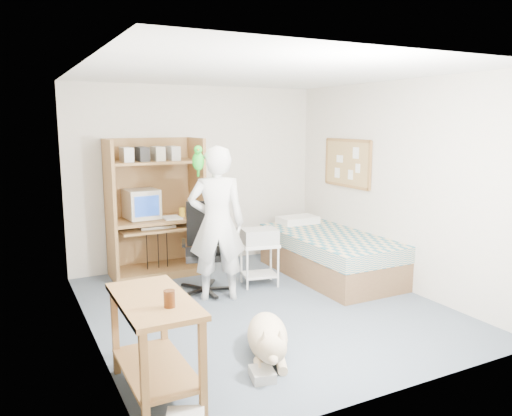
{
  "coord_description": "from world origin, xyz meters",
  "views": [
    {
      "loc": [
        -2.46,
        -4.61,
        2.02
      ],
      "look_at": [
        0.07,
        0.32,
        1.05
      ],
      "focal_mm": 35.0,
      "sensor_mm": 36.0,
      "label": 1
    }
  ],
  "objects_px": {
    "side_desk": "(155,331)",
    "person": "(217,224)",
    "printer_cart": "(259,257)",
    "bed": "(329,254)",
    "office_chair": "(205,260)",
    "dog": "(268,337)",
    "computer_hutch": "(155,213)"
  },
  "relations": [
    {
      "from": "bed",
      "to": "side_desk",
      "type": "xyz_separation_m",
      "value": [
        -2.85,
        -1.82,
        0.21
      ]
    },
    {
      "from": "person",
      "to": "dog",
      "type": "bearing_deg",
      "value": 101.98
    },
    {
      "from": "bed",
      "to": "person",
      "type": "xyz_separation_m",
      "value": [
        -1.65,
        -0.13,
        0.59
      ]
    },
    {
      "from": "bed",
      "to": "dog",
      "type": "bearing_deg",
      "value": -137.44
    },
    {
      "from": "person",
      "to": "printer_cart",
      "type": "bearing_deg",
      "value": -143.86
    },
    {
      "from": "printer_cart",
      "to": "bed",
      "type": "bearing_deg",
      "value": 7.41
    },
    {
      "from": "computer_hutch",
      "to": "office_chair",
      "type": "relative_size",
      "value": 1.7
    },
    {
      "from": "dog",
      "to": "office_chair",
      "type": "bearing_deg",
      "value": 109.02
    },
    {
      "from": "office_chair",
      "to": "printer_cart",
      "type": "distance_m",
      "value": 0.69
    },
    {
      "from": "dog",
      "to": "computer_hutch",
      "type": "bearing_deg",
      "value": 117.19
    },
    {
      "from": "computer_hutch",
      "to": "dog",
      "type": "xyz_separation_m",
      "value": [
        0.17,
        -2.8,
        -0.64
      ]
    },
    {
      "from": "bed",
      "to": "side_desk",
      "type": "distance_m",
      "value": 3.39
    },
    {
      "from": "side_desk",
      "to": "office_chair",
      "type": "bearing_deg",
      "value": 59.48
    },
    {
      "from": "side_desk",
      "to": "person",
      "type": "bearing_deg",
      "value": 54.44
    },
    {
      "from": "person",
      "to": "dog",
      "type": "xyz_separation_m",
      "value": [
        -0.18,
        -1.55,
        -0.7
      ]
    },
    {
      "from": "dog",
      "to": "printer_cart",
      "type": "xyz_separation_m",
      "value": [
        0.83,
        1.75,
        0.17
      ]
    },
    {
      "from": "side_desk",
      "to": "person",
      "type": "distance_m",
      "value": 2.11
    },
    {
      "from": "computer_hutch",
      "to": "office_chair",
      "type": "height_order",
      "value": "computer_hutch"
    },
    {
      "from": "bed",
      "to": "side_desk",
      "type": "bearing_deg",
      "value": -147.5
    },
    {
      "from": "side_desk",
      "to": "dog",
      "type": "relative_size",
      "value": 0.97
    },
    {
      "from": "printer_cart",
      "to": "computer_hutch",
      "type": "bearing_deg",
      "value": 145.45
    },
    {
      "from": "office_chair",
      "to": "dog",
      "type": "bearing_deg",
      "value": -75.96
    },
    {
      "from": "side_desk",
      "to": "printer_cart",
      "type": "height_order",
      "value": "side_desk"
    },
    {
      "from": "bed",
      "to": "office_chair",
      "type": "height_order",
      "value": "office_chair"
    },
    {
      "from": "office_chair",
      "to": "dog",
      "type": "xyz_separation_m",
      "value": [
        -0.15,
        -1.85,
        -0.2
      ]
    },
    {
      "from": "bed",
      "to": "office_chair",
      "type": "bearing_deg",
      "value": 174.07
    },
    {
      "from": "dog",
      "to": "printer_cart",
      "type": "distance_m",
      "value": 1.95
    },
    {
      "from": "office_chair",
      "to": "person",
      "type": "bearing_deg",
      "value": -65.4
    },
    {
      "from": "bed",
      "to": "person",
      "type": "bearing_deg",
      "value": -175.46
    },
    {
      "from": "person",
      "to": "printer_cart",
      "type": "xyz_separation_m",
      "value": [
        0.65,
        0.2,
        -0.52
      ]
    },
    {
      "from": "computer_hutch",
      "to": "printer_cart",
      "type": "xyz_separation_m",
      "value": [
        1.0,
        -1.05,
        -0.47
      ]
    },
    {
      "from": "office_chair",
      "to": "printer_cart",
      "type": "relative_size",
      "value": 1.98
    }
  ]
}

